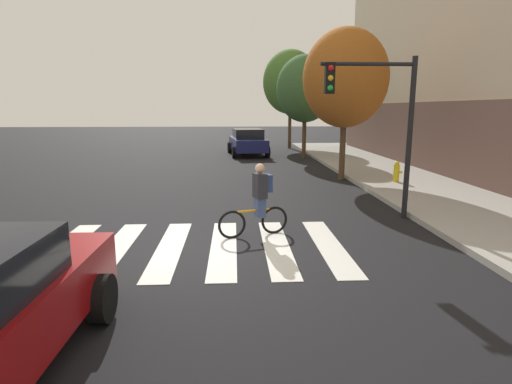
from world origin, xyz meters
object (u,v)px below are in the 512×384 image
at_px(traffic_light_near, 380,110).
at_px(fire_hydrant, 397,172).
at_px(cyclist, 259,200).
at_px(street_tree_mid, 305,89).
at_px(street_tree_near, 345,78).
at_px(sedan_mid, 248,142).
at_px(street_tree_far, 290,82).

height_order(traffic_light_near, fire_hydrant, traffic_light_near).
height_order(cyclist, fire_hydrant, cyclist).
bearing_deg(traffic_light_near, street_tree_mid, 88.29).
relative_size(traffic_light_near, street_tree_near, 0.69).
distance_m(fire_hydrant, street_tree_mid, 9.96).
distance_m(traffic_light_near, street_tree_mid, 13.90).
bearing_deg(sedan_mid, street_tree_near, -68.92).
distance_m(sedan_mid, street_tree_mid, 4.89).
xyz_separation_m(traffic_light_near, street_tree_near, (0.72, 6.23, 1.22)).
distance_m(sedan_mid, street_tree_far, 6.77).
xyz_separation_m(cyclist, fire_hydrant, (5.66, 6.12, -0.31)).
distance_m(sedan_mid, fire_hydrant, 12.09).
height_order(sedan_mid, fire_hydrant, sedan_mid).
xyz_separation_m(sedan_mid, street_tree_near, (3.61, -9.36, 3.23)).
height_order(sedan_mid, street_tree_near, street_tree_near).
height_order(fire_hydrant, street_tree_mid, street_tree_mid).
height_order(sedan_mid, cyclist, cyclist).
xyz_separation_m(street_tree_near, street_tree_far, (-0.34, 13.81, 0.69)).
relative_size(fire_hydrant, street_tree_mid, 0.13).
relative_size(cyclist, street_tree_mid, 0.28).
height_order(fire_hydrant, street_tree_near, street_tree_near).
height_order(cyclist, street_tree_near, street_tree_near).
height_order(traffic_light_near, street_tree_mid, street_tree_mid).
bearing_deg(sedan_mid, cyclist, -91.05).
bearing_deg(street_tree_mid, traffic_light_near, -91.71).
bearing_deg(cyclist, sedan_mid, 88.95).
relative_size(sedan_mid, fire_hydrant, 6.35).
bearing_deg(traffic_light_near, fire_hydrant, 62.53).
bearing_deg(street_tree_far, street_tree_near, -88.57).
bearing_deg(street_tree_near, street_tree_far, 91.43).
bearing_deg(street_tree_near, traffic_light_near, -96.64).
bearing_deg(sedan_mid, street_tree_far, 53.79).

